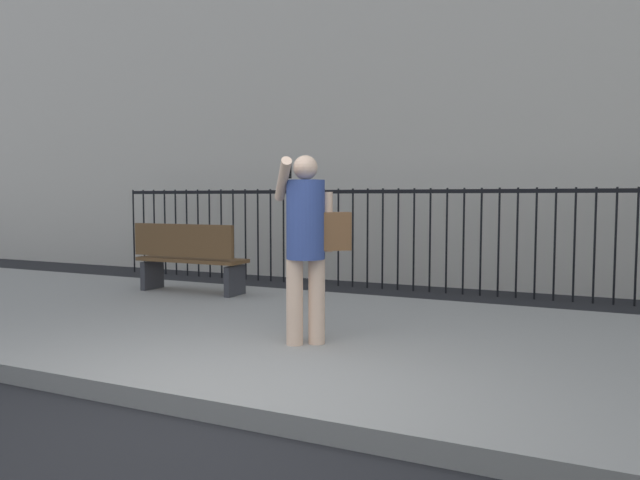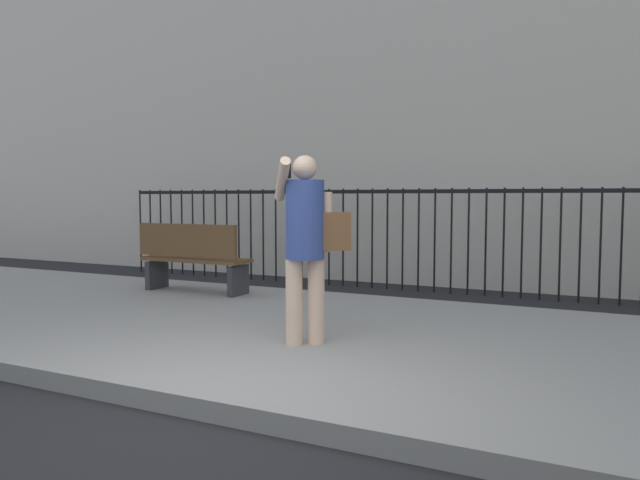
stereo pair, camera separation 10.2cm
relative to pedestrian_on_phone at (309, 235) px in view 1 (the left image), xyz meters
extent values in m
plane|color=black|center=(0.09, -1.63, -1.13)|extent=(60.00, 60.00, 0.00)
cube|color=gray|center=(0.09, 0.57, -1.05)|extent=(28.00, 4.40, 0.15)
cube|color=black|center=(0.09, 4.27, 0.42)|extent=(12.00, 0.04, 0.06)
cylinder|color=black|center=(-5.91, 4.27, -0.33)|extent=(0.03, 0.03, 1.60)
cylinder|color=black|center=(-5.65, 4.27, -0.33)|extent=(0.03, 0.03, 1.60)
cylinder|color=black|center=(-5.40, 4.27, -0.33)|extent=(0.03, 0.03, 1.60)
cylinder|color=black|center=(-5.14, 4.27, -0.33)|extent=(0.03, 0.03, 1.60)
cylinder|color=black|center=(-4.89, 4.27, -0.33)|extent=(0.03, 0.03, 1.60)
cylinder|color=black|center=(-4.63, 4.27, -0.33)|extent=(0.03, 0.03, 1.60)
cylinder|color=black|center=(-4.37, 4.27, -0.33)|extent=(0.03, 0.03, 1.60)
cylinder|color=black|center=(-4.12, 4.27, -0.33)|extent=(0.03, 0.03, 1.60)
cylinder|color=black|center=(-3.86, 4.27, -0.33)|extent=(0.03, 0.03, 1.60)
cylinder|color=black|center=(-3.61, 4.27, -0.33)|extent=(0.03, 0.03, 1.60)
cylinder|color=black|center=(-3.35, 4.27, -0.33)|extent=(0.03, 0.03, 1.60)
cylinder|color=black|center=(-3.10, 4.27, -0.33)|extent=(0.03, 0.03, 1.60)
cylinder|color=black|center=(-2.84, 4.27, -0.33)|extent=(0.03, 0.03, 1.60)
cylinder|color=black|center=(-2.59, 4.27, -0.33)|extent=(0.03, 0.03, 1.60)
cylinder|color=black|center=(-2.33, 4.27, -0.33)|extent=(0.03, 0.03, 1.60)
cylinder|color=black|center=(-2.08, 4.27, -0.33)|extent=(0.03, 0.03, 1.60)
cylinder|color=black|center=(-1.82, 4.27, -0.33)|extent=(0.03, 0.03, 1.60)
cylinder|color=black|center=(-1.57, 4.27, -0.33)|extent=(0.03, 0.03, 1.60)
cylinder|color=black|center=(-1.31, 4.27, -0.33)|extent=(0.03, 0.03, 1.60)
cylinder|color=black|center=(-1.06, 4.27, -0.33)|extent=(0.03, 0.03, 1.60)
cylinder|color=black|center=(-0.80, 4.27, -0.33)|extent=(0.03, 0.03, 1.60)
cylinder|color=black|center=(-0.54, 4.27, -0.33)|extent=(0.03, 0.03, 1.60)
cylinder|color=black|center=(-0.29, 4.27, -0.33)|extent=(0.03, 0.03, 1.60)
cylinder|color=black|center=(-0.03, 4.27, -0.33)|extent=(0.03, 0.03, 1.60)
cylinder|color=black|center=(0.22, 4.27, -0.33)|extent=(0.03, 0.03, 1.60)
cylinder|color=black|center=(0.48, 4.27, -0.33)|extent=(0.03, 0.03, 1.60)
cylinder|color=black|center=(0.73, 4.27, -0.33)|extent=(0.03, 0.03, 1.60)
cylinder|color=black|center=(0.99, 4.27, -0.33)|extent=(0.03, 0.03, 1.60)
cylinder|color=black|center=(1.24, 4.27, -0.33)|extent=(0.03, 0.03, 1.60)
cylinder|color=black|center=(1.50, 4.27, -0.33)|extent=(0.03, 0.03, 1.60)
cylinder|color=black|center=(1.75, 4.27, -0.33)|extent=(0.03, 0.03, 1.60)
cylinder|color=black|center=(2.01, 4.27, -0.33)|extent=(0.03, 0.03, 1.60)
cylinder|color=black|center=(2.26, 4.27, -0.33)|extent=(0.03, 0.03, 1.60)
cylinder|color=black|center=(2.52, 4.27, -0.33)|extent=(0.03, 0.03, 1.60)
cylinder|color=black|center=(2.77, 4.27, -0.33)|extent=(0.03, 0.03, 1.60)
cylinder|color=beige|center=(-0.10, -0.08, -0.59)|extent=(0.15, 0.15, 0.77)
cylinder|color=beige|center=(0.06, 0.04, -0.59)|extent=(0.15, 0.15, 0.77)
cylinder|color=#33478C|center=(-0.02, -0.02, 0.14)|extent=(0.48, 0.48, 0.70)
sphere|color=beige|center=(-0.02, -0.02, 0.60)|extent=(0.22, 0.22, 0.22)
cylinder|color=beige|center=(-0.18, -0.14, 0.49)|extent=(0.37, 0.44, 0.38)
cylinder|color=beige|center=(0.14, 0.10, 0.12)|extent=(0.09, 0.09, 0.53)
cube|color=black|center=(-0.18, -0.06, 0.58)|extent=(0.06, 0.05, 0.15)
cube|color=brown|center=(0.19, 0.14, 0.03)|extent=(0.32, 0.30, 0.34)
cube|color=brown|center=(-2.76, 1.96, -0.53)|extent=(1.60, 0.45, 0.05)
cube|color=brown|center=(-2.76, 1.76, -0.25)|extent=(1.60, 0.06, 0.44)
cube|color=#333338|center=(-3.46, 1.96, -0.78)|extent=(0.08, 0.41, 0.40)
cube|color=#333338|center=(-2.06, 1.96, -0.78)|extent=(0.08, 0.41, 0.40)
camera|label=1|loc=(2.36, -4.77, 0.34)|focal=33.83mm
camera|label=2|loc=(2.45, -4.72, 0.34)|focal=33.83mm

